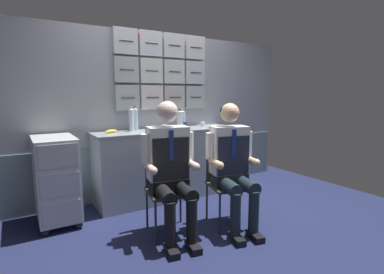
{
  "coord_description": "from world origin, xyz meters",
  "views": [
    {
      "loc": [
        -1.71,
        -2.31,
        1.36
      ],
      "look_at": [
        0.0,
        0.49,
        0.88
      ],
      "focal_mm": 27.57,
      "sensor_mm": 36.0,
      "label": 1
    }
  ],
  "objects_px": {
    "folding_chair_right": "(226,175)",
    "water_bottle_blue_cap": "(180,119)",
    "service_trolley": "(56,177)",
    "crew_member_right": "(232,160)",
    "coffee_cup_spare": "(156,129)",
    "crew_member_left": "(170,163)",
    "snack_banana": "(111,131)",
    "folding_chair_left": "(166,180)"
  },
  "relations": [
    {
      "from": "snack_banana",
      "to": "crew_member_left",
      "type": "bearing_deg",
      "value": -76.0
    },
    {
      "from": "coffee_cup_spare",
      "to": "crew_member_left",
      "type": "bearing_deg",
      "value": -106.44
    },
    {
      "from": "water_bottle_blue_cap",
      "to": "coffee_cup_spare",
      "type": "relative_size",
      "value": 3.49
    },
    {
      "from": "service_trolley",
      "to": "crew_member_right",
      "type": "relative_size",
      "value": 0.72
    },
    {
      "from": "coffee_cup_spare",
      "to": "snack_banana",
      "type": "distance_m",
      "value": 0.53
    },
    {
      "from": "service_trolley",
      "to": "coffee_cup_spare",
      "type": "bearing_deg",
      "value": -1.09
    },
    {
      "from": "folding_chair_right",
      "to": "water_bottle_blue_cap",
      "type": "relative_size",
      "value": 3.16
    },
    {
      "from": "folding_chair_right",
      "to": "crew_member_right",
      "type": "height_order",
      "value": "crew_member_right"
    },
    {
      "from": "crew_member_right",
      "to": "snack_banana",
      "type": "relative_size",
      "value": 7.35
    },
    {
      "from": "folding_chair_left",
      "to": "folding_chair_right",
      "type": "bearing_deg",
      "value": -13.26
    },
    {
      "from": "service_trolley",
      "to": "crew_member_left",
      "type": "bearing_deg",
      "value": -44.75
    },
    {
      "from": "service_trolley",
      "to": "snack_banana",
      "type": "distance_m",
      "value": 0.78
    },
    {
      "from": "water_bottle_blue_cap",
      "to": "service_trolley",
      "type": "bearing_deg",
      "value": -174.52
    },
    {
      "from": "folding_chair_right",
      "to": "water_bottle_blue_cap",
      "type": "height_order",
      "value": "water_bottle_blue_cap"
    },
    {
      "from": "crew_member_left",
      "to": "snack_banana",
      "type": "height_order",
      "value": "crew_member_left"
    },
    {
      "from": "folding_chair_right",
      "to": "coffee_cup_spare",
      "type": "height_order",
      "value": "coffee_cup_spare"
    },
    {
      "from": "service_trolley",
      "to": "crew_member_right",
      "type": "height_order",
      "value": "crew_member_right"
    },
    {
      "from": "folding_chair_left",
      "to": "crew_member_right",
      "type": "xyz_separation_m",
      "value": [
        0.6,
        -0.3,
        0.19
      ]
    },
    {
      "from": "folding_chair_left",
      "to": "water_bottle_blue_cap",
      "type": "relative_size",
      "value": 3.16
    },
    {
      "from": "folding_chair_left",
      "to": "coffee_cup_spare",
      "type": "height_order",
      "value": "coffee_cup_spare"
    },
    {
      "from": "folding_chair_left",
      "to": "crew_member_left",
      "type": "relative_size",
      "value": 0.64
    },
    {
      "from": "folding_chair_left",
      "to": "folding_chair_right",
      "type": "xyz_separation_m",
      "value": [
        0.63,
        -0.15,
        0.0
      ]
    },
    {
      "from": "folding_chair_left",
      "to": "coffee_cup_spare",
      "type": "relative_size",
      "value": 11.02
    },
    {
      "from": "snack_banana",
      "to": "coffee_cup_spare",
      "type": "bearing_deg",
      "value": -17.0
    },
    {
      "from": "water_bottle_blue_cap",
      "to": "coffee_cup_spare",
      "type": "distance_m",
      "value": 0.46
    },
    {
      "from": "service_trolley",
      "to": "snack_banana",
      "type": "height_order",
      "value": "snack_banana"
    },
    {
      "from": "crew_member_left",
      "to": "folding_chair_right",
      "type": "distance_m",
      "value": 0.69
    },
    {
      "from": "folding_chair_left",
      "to": "water_bottle_blue_cap",
      "type": "height_order",
      "value": "water_bottle_blue_cap"
    },
    {
      "from": "service_trolley",
      "to": "water_bottle_blue_cap",
      "type": "xyz_separation_m",
      "value": [
        1.57,
        0.15,
        0.53
      ]
    },
    {
      "from": "crew_member_right",
      "to": "coffee_cup_spare",
      "type": "bearing_deg",
      "value": 110.09
    },
    {
      "from": "crew_member_left",
      "to": "coffee_cup_spare",
      "type": "distance_m",
      "value": 0.93
    },
    {
      "from": "folding_chair_right",
      "to": "crew_member_right",
      "type": "relative_size",
      "value": 0.65
    },
    {
      "from": "folding_chair_left",
      "to": "snack_banana",
      "type": "relative_size",
      "value": 4.78
    },
    {
      "from": "crew_member_left",
      "to": "snack_banana",
      "type": "distance_m",
      "value": 1.07
    },
    {
      "from": "service_trolley",
      "to": "folding_chair_left",
      "type": "bearing_deg",
      "value": -38.48
    },
    {
      "from": "crew_member_left",
      "to": "snack_banana",
      "type": "bearing_deg",
      "value": 104.0
    },
    {
      "from": "crew_member_left",
      "to": "service_trolley",
      "type": "bearing_deg",
      "value": 135.25
    },
    {
      "from": "crew_member_left",
      "to": "folding_chair_right",
      "type": "bearing_deg",
      "value": 0.32
    },
    {
      "from": "coffee_cup_spare",
      "to": "snack_banana",
      "type": "bearing_deg",
      "value": 163.0
    },
    {
      "from": "water_bottle_blue_cap",
      "to": "crew_member_left",
      "type": "bearing_deg",
      "value": -123.12
    },
    {
      "from": "crew_member_right",
      "to": "folding_chair_left",
      "type": "bearing_deg",
      "value": 153.11
    },
    {
      "from": "coffee_cup_spare",
      "to": "snack_banana",
      "type": "relative_size",
      "value": 0.43
    }
  ]
}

